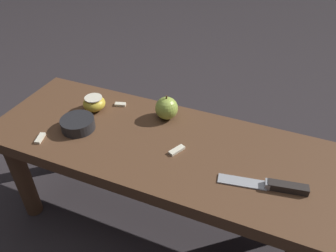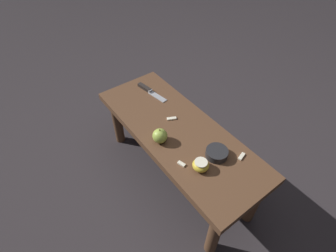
{
  "view_description": "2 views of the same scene",
  "coord_description": "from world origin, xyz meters",
  "views": [
    {
      "loc": [
        -0.32,
        0.67,
        1.01
      ],
      "look_at": [
        -0.03,
        -0.04,
        0.42
      ],
      "focal_mm": 35.0,
      "sensor_mm": 36.0,
      "label": 1
    },
    {
      "loc": [
        0.71,
        -0.59,
        1.35
      ],
      "look_at": [
        -0.03,
        -0.04,
        0.42
      ],
      "focal_mm": 28.0,
      "sensor_mm": 36.0,
      "label": 2
    }
  ],
  "objects": [
    {
      "name": "ground_plane",
      "position": [
        0.0,
        0.0,
        0.0
      ],
      "size": [
        8.0,
        8.0,
        0.0
      ],
      "primitive_type": "plane",
      "color": "#2D282B"
    },
    {
      "name": "wooden_bench",
      "position": [
        0.0,
        0.0,
        0.32
      ],
      "size": [
        1.02,
        0.39,
        0.39
      ],
      "color": "brown",
      "rests_on": "ground_plane"
    },
    {
      "name": "knife",
      "position": [
        -0.36,
        0.06,
        0.4
      ],
      "size": [
        0.22,
        0.06,
        0.02
      ],
      "rotation": [
        0.0,
        0.0,
        0.17
      ],
      "color": "#9EA0A5",
      "rests_on": "wooden_bench"
    },
    {
      "name": "apple_whole",
      "position": [
        0.01,
        -0.12,
        0.43
      ],
      "size": [
        0.07,
        0.07,
        0.08
      ],
      "color": "#9EB747",
      "rests_on": "wooden_bench"
    },
    {
      "name": "apple_cut",
      "position": [
        0.25,
        -0.07,
        0.41
      ],
      "size": [
        0.07,
        0.07,
        0.05
      ],
      "color": "gold",
      "rests_on": "wooden_bench"
    },
    {
      "name": "apple_slice_near_knife",
      "position": [
        0.31,
        0.13,
        0.39
      ],
      "size": [
        0.03,
        0.05,
        0.01
      ],
      "color": "silver",
      "rests_on": "wooden_bench"
    },
    {
      "name": "apple_slice_center",
      "position": [
        -0.08,
        0.02,
        0.39
      ],
      "size": [
        0.04,
        0.05,
        0.01
      ],
      "color": "silver",
      "rests_on": "wooden_bench"
    },
    {
      "name": "apple_slice_near_bowl",
      "position": [
        0.18,
        -0.12,
        0.39
      ],
      "size": [
        0.04,
        0.03,
        0.01
      ],
      "color": "silver",
      "rests_on": "wooden_bench"
    },
    {
      "name": "bowl",
      "position": [
        0.24,
        0.04,
        0.41
      ],
      "size": [
        0.1,
        0.1,
        0.04
      ],
      "color": "#232326",
      "rests_on": "wooden_bench"
    }
  ]
}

